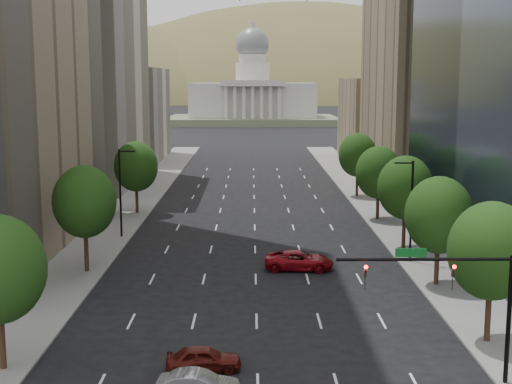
{
  "coord_description": "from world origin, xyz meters",
  "views": [
    {
      "loc": [
        -0.3,
        -5.01,
        15.89
      ],
      "look_at": [
        -0.01,
        44.31,
        8.0
      ],
      "focal_mm": 49.66,
      "sensor_mm": 36.0,
      "label": 1
    }
  ],
  "objects_px": {
    "traffic_signal": "(463,290)",
    "capitol": "(253,100)",
    "car_red_far": "(299,260)",
    "car_maroon": "(204,359)"
  },
  "relations": [
    {
      "from": "traffic_signal",
      "to": "capitol",
      "type": "xyz_separation_m",
      "value": [
        -10.53,
        219.71,
        3.4
      ]
    },
    {
      "from": "traffic_signal",
      "to": "car_red_far",
      "type": "distance_m",
      "value": 24.24
    },
    {
      "from": "traffic_signal",
      "to": "car_red_far",
      "type": "relative_size",
      "value": 1.58
    },
    {
      "from": "capitol",
      "to": "car_red_far",
      "type": "xyz_separation_m",
      "value": [
        3.66,
        -196.88,
        -7.77
      ]
    },
    {
      "from": "capitol",
      "to": "car_red_far",
      "type": "bearing_deg",
      "value": -88.93
    },
    {
      "from": "car_red_far",
      "to": "traffic_signal",
      "type": "bearing_deg",
      "value": -159.95
    },
    {
      "from": "capitol",
      "to": "car_red_far",
      "type": "height_order",
      "value": "capitol"
    },
    {
      "from": "capitol",
      "to": "car_maroon",
      "type": "bearing_deg",
      "value": -90.78
    },
    {
      "from": "car_maroon",
      "to": "car_red_far",
      "type": "relative_size",
      "value": 0.72
    },
    {
      "from": "car_red_far",
      "to": "car_maroon",
      "type": "bearing_deg",
      "value": 165.73
    }
  ]
}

